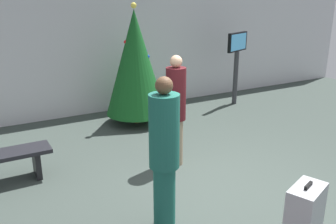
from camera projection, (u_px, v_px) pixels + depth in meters
The scene contains 7 objects.
ground_plane at pixel (224, 192), 5.02m from camera, with size 16.00×16.00×0.00m, color #38423D.
back_wall at pixel (106, 40), 8.31m from camera, with size 16.00×0.20×3.41m, color silver.
holiday_tree at pixel (135, 63), 7.48m from camera, with size 1.30×1.30×2.55m.
flight_info_kiosk at pixel (237, 55), 8.93m from camera, with size 0.85×0.43×1.84m.
traveller_0 at pixel (164, 152), 3.98m from camera, with size 0.43×0.43×1.83m.
traveller_1 at pixel (176, 108), 5.61m from camera, with size 0.42×0.42×1.80m.
suitcase_1 at pixel (304, 221), 3.71m from camera, with size 0.53×0.42×0.83m.
Camera 1 is at (-2.87, -3.48, 2.60)m, focal length 37.94 mm.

